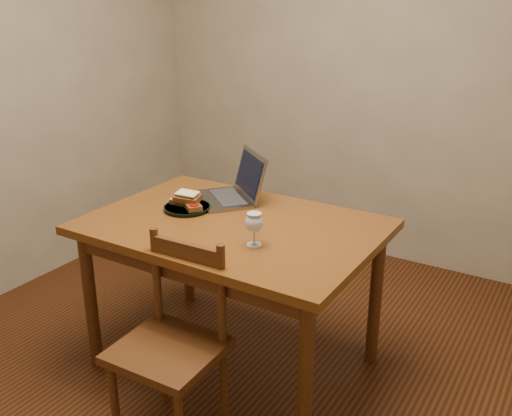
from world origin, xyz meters
The scene contains 10 objects.
floor centered at (0.00, 0.00, -0.01)m, with size 3.20×3.20×0.02m, color black.
back_wall centered at (0.00, 1.61, 1.30)m, with size 3.20×0.02×2.60m, color gray.
table centered at (-0.03, 0.03, 0.65)m, with size 1.30×0.90×0.74m.
chair centered at (0.03, -0.51, 0.46)m, with size 0.41×0.39×0.42m.
plate centered at (-0.30, 0.05, 0.75)m, with size 0.22×0.22×0.02m, color black.
sandwich_cheese centered at (-0.34, 0.06, 0.78)m, with size 0.11×0.06×0.03m, color #381E0C, non-canonical shape.
sandwich_tomato centered at (-0.26, 0.04, 0.78)m, with size 0.11×0.07×0.03m, color #381E0C, non-canonical shape.
sandwich_top centered at (-0.30, 0.05, 0.80)m, with size 0.12×0.07×0.04m, color #381E0C, non-canonical shape.
milk_glass centered at (0.19, -0.13, 0.81)m, with size 0.07×0.07×0.14m, color white, non-canonical shape.
laptop centered at (-0.19, 0.30, 0.80)m, with size 0.44×0.44×0.24m.
Camera 1 is at (1.32, -1.95, 1.71)m, focal length 40.00 mm.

